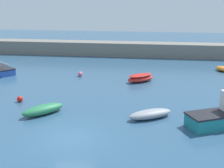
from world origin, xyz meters
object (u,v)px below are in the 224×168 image
object	(u,v)px
rowboat_with_red_cover	(140,78)
mooring_buoy_red	(20,99)
fishing_dinghy_green	(223,69)
mooring_buoy_pink	(80,74)
rowboat_blue_near	(150,114)
rowboat_white_midwater	(43,110)
sailboat_short_mast	(0,70)

from	to	relation	value
rowboat_with_red_cover	mooring_buoy_red	bearing A→B (deg)	178.38
rowboat_with_red_cover	mooring_buoy_red	distance (m)	12.43
fishing_dinghy_green	mooring_buoy_red	xyz separation A→B (m)	(-19.02, -13.71, -0.04)
rowboat_with_red_cover	mooring_buoy_pink	distance (m)	6.81
rowboat_blue_near	mooring_buoy_red	bearing A→B (deg)	-42.39
rowboat_with_red_cover	mooring_buoy_red	world-z (taller)	rowboat_with_red_cover
rowboat_white_midwater	mooring_buoy_red	bearing A→B (deg)	92.22
rowboat_white_midwater	mooring_buoy_pink	bearing A→B (deg)	41.69
sailboat_short_mast	rowboat_white_midwater	size ratio (longest dim) A/B	1.41
rowboat_blue_near	mooring_buoy_red	distance (m)	11.07
sailboat_short_mast	mooring_buoy_red	distance (m)	11.30
fishing_dinghy_green	mooring_buoy_red	world-z (taller)	fishing_dinghy_green
fishing_dinghy_green	mooring_buoy_red	bearing A→B (deg)	-90.53
sailboat_short_mast	rowboat_white_midwater	bearing A→B (deg)	167.94
rowboat_blue_near	sailboat_short_mast	bearing A→B (deg)	-64.64
sailboat_short_mast	rowboat_white_midwater	distance (m)	14.96
mooring_buoy_red	rowboat_with_red_cover	bearing A→B (deg)	39.14
rowboat_white_midwater	mooring_buoy_pink	world-z (taller)	rowboat_white_midwater
mooring_buoy_pink	rowboat_with_red_cover	bearing A→B (deg)	-10.67
sailboat_short_mast	rowboat_with_red_cover	bearing A→B (deg)	-145.90
rowboat_with_red_cover	sailboat_short_mast	world-z (taller)	sailboat_short_mast
rowboat_white_midwater	rowboat_with_red_cover	bearing A→B (deg)	8.59
sailboat_short_mast	fishing_dinghy_green	size ratio (longest dim) A/B	2.03
sailboat_short_mast	mooring_buoy_pink	world-z (taller)	sailboat_short_mast
fishing_dinghy_green	rowboat_white_midwater	bearing A→B (deg)	-81.34
mooring_buoy_pink	mooring_buoy_red	bearing A→B (deg)	-107.91
sailboat_short_mast	fishing_dinghy_green	world-z (taller)	sailboat_short_mast
mooring_buoy_pink	mooring_buoy_red	size ratio (longest dim) A/B	1.03
sailboat_short_mast	fishing_dinghy_green	xyz separation A→B (m)	(25.52, 4.47, -0.12)
rowboat_with_red_cover	mooring_buoy_pink	world-z (taller)	rowboat_with_red_cover
sailboat_short_mast	mooring_buoy_red	bearing A→B (deg)	164.16
sailboat_short_mast	mooring_buoy_pink	bearing A→B (deg)	-141.78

